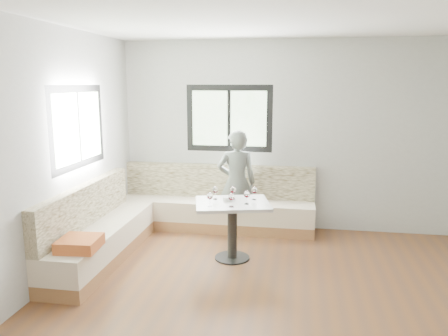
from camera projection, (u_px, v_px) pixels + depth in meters
The scene contains 11 objects.
room at pixel (275, 165), 4.11m from camera, with size 5.01×5.01×2.81m.
banquette at pixel (170, 218), 6.06m from camera, with size 2.90×2.80×0.95m.
table at pixel (232, 216), 5.39m from camera, with size 1.04×0.89×0.73m.
person at pixel (237, 183), 6.28m from camera, with size 0.56×0.37×1.53m, color #5C635E.
olive_ramekin at pixel (228, 199), 5.43m from camera, with size 0.11×0.11×0.05m.
wine_glass_a at pixel (210, 196), 5.18m from camera, with size 0.08×0.08×0.17m.
wine_glass_b at pixel (231, 197), 5.13m from camera, with size 0.08×0.08×0.17m.
wine_glass_c at pixel (247, 195), 5.25m from camera, with size 0.08×0.08×0.17m.
wine_glass_d at pixel (233, 190), 5.48m from camera, with size 0.08×0.08×0.17m.
wine_glass_e at pixel (254, 191), 5.45m from camera, with size 0.08×0.08×0.17m.
wine_glass_f at pixel (215, 190), 5.47m from camera, with size 0.08×0.08×0.17m.
Camera 1 is at (0.13, -3.98, 2.17)m, focal length 35.00 mm.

